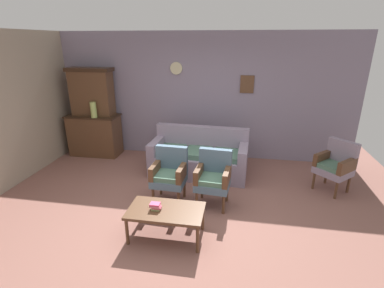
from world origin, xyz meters
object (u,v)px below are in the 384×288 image
armchair_near_cabinet (170,172)px  coffee_table (166,212)px  floral_couch (199,158)px  wingback_chair_by_fireplace (336,164)px  book_stack_on_table (156,206)px  vase_on_cabinet (93,110)px  side_cabinet (95,135)px  armchair_row_middle (213,176)px

armchair_near_cabinet → coffee_table: 0.96m
floral_couch → wingback_chair_by_fireplace: 2.45m
floral_couch → book_stack_on_table: 2.07m
vase_on_cabinet → wingback_chair_by_fireplace: bearing=-8.6°
armchair_near_cabinet → wingback_chair_by_fireplace: (2.75, 0.81, 0.00)m
side_cabinet → armchair_row_middle: (2.89, -1.72, 0.03)m
side_cabinet → book_stack_on_table: bearing=-50.1°
wingback_chair_by_fireplace → side_cabinet: bearing=169.6°
armchair_row_middle → book_stack_on_table: size_ratio=5.94×
vase_on_cabinet → armchair_row_middle: size_ratio=0.38×
vase_on_cabinet → armchair_near_cabinet: vase_on_cabinet is taller
floral_couch → armchair_row_middle: size_ratio=2.11×
side_cabinet → coffee_table: bearing=-48.3°
armchair_row_middle → book_stack_on_table: (-0.66, -0.95, -0.03)m
armchair_row_middle → coffee_table: size_ratio=0.90×
coffee_table → book_stack_on_table: book_stack_on_table is taller
wingback_chair_by_fireplace → vase_on_cabinet: bearing=171.4°
armchair_near_cabinet → vase_on_cabinet: bearing=143.1°
side_cabinet → vase_on_cabinet: size_ratio=3.42×
side_cabinet → vase_on_cabinet: 0.67m
vase_on_cabinet → side_cabinet: bearing=126.6°
armchair_near_cabinet → wingback_chair_by_fireplace: 2.87m
wingback_chair_by_fireplace → book_stack_on_table: bearing=-146.8°
book_stack_on_table → vase_on_cabinet: bearing=130.1°
coffee_table → wingback_chair_by_fireplace: bearing=34.2°
side_cabinet → coffee_table: side_cabinet is taller
vase_on_cabinet → coffee_table: 3.41m
vase_on_cabinet → book_stack_on_table: 3.32m
armchair_near_cabinet → book_stack_on_table: (0.05, -0.96, -0.03)m
book_stack_on_table → side_cabinet: bearing=129.9°
vase_on_cabinet → wingback_chair_by_fireplace: 4.89m
floral_couch → vase_on_cabinet: bearing=169.3°
side_cabinet → wingback_chair_by_fireplace: (4.93, -0.90, 0.03)m
side_cabinet → wingback_chair_by_fireplace: side_cabinet is taller
vase_on_cabinet → floral_couch: bearing=-10.7°
armchair_near_cabinet → coffee_table: (0.18, -0.94, -0.12)m
armchair_near_cabinet → coffee_table: armchair_near_cabinet is taller
armchair_near_cabinet → book_stack_on_table: armchair_near_cabinet is taller
floral_couch → book_stack_on_table: size_ratio=12.57×
coffee_table → book_stack_on_table: size_ratio=6.60×
wingback_chair_by_fireplace → coffee_table: (-2.57, -1.75, -0.12)m
side_cabinet → wingback_chair_by_fireplace: bearing=-10.4°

